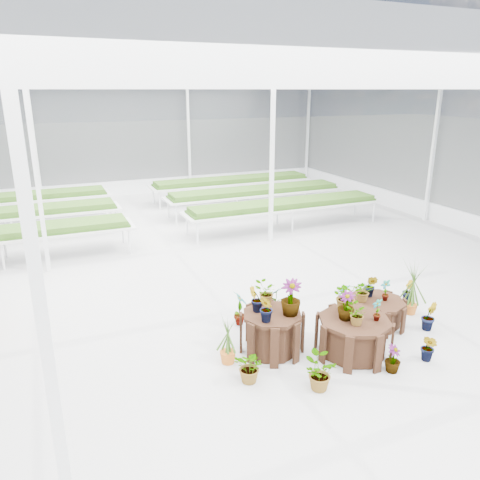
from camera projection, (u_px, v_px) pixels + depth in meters
name	position (u px, v px, depth m)	size (l,w,h in m)	color
ground_plane	(224.00, 319.00, 8.96)	(24.00, 24.00, 0.00)	gray
greenhouse_shell	(222.00, 205.00, 8.27)	(18.00, 24.00, 4.50)	white
steel_frame	(222.00, 205.00, 8.27)	(18.00, 24.00, 4.50)	silver
nursery_benches	(143.00, 212.00, 15.14)	(16.00, 7.00, 0.84)	silver
plinth_tall	(272.00, 332.00, 7.76)	(1.03, 1.03, 0.70)	black
plinth_mid	(353.00, 336.00, 7.69)	(1.22, 1.22, 0.64)	black
plinth_low	(375.00, 312.00, 8.70)	(1.09, 1.09, 0.49)	black
nursery_plants	(329.00, 314.00, 7.94)	(4.66, 2.99, 1.30)	#30521A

